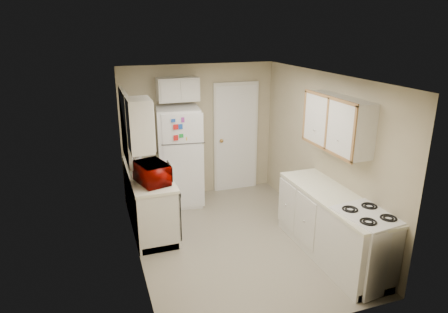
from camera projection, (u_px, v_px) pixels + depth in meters
name	position (u px, v px, depth m)	size (l,w,h in m)	color
floor	(235.00, 240.00, 5.92)	(3.80, 3.80, 0.00)	#AFA692
ceiling	(236.00, 77.00, 5.17)	(3.80, 3.80, 0.00)	white
wall_left	(134.00, 176.00, 5.12)	(3.80, 3.80, 0.00)	#BBAE8E
wall_right	(323.00, 154.00, 5.98)	(3.80, 3.80, 0.00)	#BBAE8E
wall_back	(199.00, 131.00, 7.25)	(2.80, 2.80, 0.00)	#BBAE8E
wall_front	(305.00, 226.00, 3.84)	(2.80, 2.80, 0.00)	#BBAE8E
left_counter	(149.00, 198.00, 6.25)	(0.60, 1.80, 0.90)	silver
dishwasher	(176.00, 209.00, 5.79)	(0.03, 0.58, 0.72)	black
sink	(146.00, 171.00, 6.26)	(0.54, 0.74, 0.16)	gray
microwave	(152.00, 173.00, 5.62)	(0.30, 0.54, 0.36)	#790500
soap_bottle	(139.00, 154.00, 6.63)	(0.09, 0.09, 0.20)	white
window_blinds	(126.00, 126.00, 5.95)	(0.10, 0.98, 1.08)	silver
upper_cabinet_left	(140.00, 125.00, 5.17)	(0.30, 0.45, 0.70)	silver
refrigerator	(179.00, 156.00, 6.93)	(0.71, 0.69, 1.73)	white
cabinet_over_fridge	(178.00, 89.00, 6.74)	(0.70, 0.30, 0.40)	silver
interior_door	(236.00, 138.00, 7.49)	(0.86, 0.06, 2.08)	white
right_counter	(332.00, 226.00, 5.40)	(0.60, 2.00, 0.90)	silver
stove	(364.00, 249.00, 4.86)	(0.60, 0.74, 0.89)	white
upper_cabinet_right	(337.00, 123.00, 5.29)	(0.30, 1.20, 0.70)	silver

